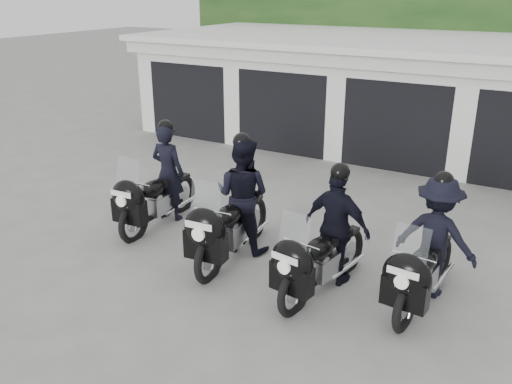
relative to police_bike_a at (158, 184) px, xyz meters
The scene contains 7 objects.
ground 3.02m from the police_bike_a, ahead, with size 80.00×80.00×0.00m, color gray.
garage_block 8.53m from the police_bike_a, 70.04° to the left, with size 16.40×6.80×2.96m.
background_vegetation 13.42m from the police_bike_a, 75.70° to the left, with size 20.00×3.90×5.80m.
police_bike_a is the anchor object (origin of this frame).
police_bike_b 1.97m from the police_bike_a, ahead, with size 1.03×2.47×2.15m.
police_bike_c 3.75m from the police_bike_a, ahead, with size 1.17×2.28×2.00m.
police_bike_d 5.10m from the police_bike_a, ahead, with size 1.24×2.28×1.98m.
Camera 1 is at (3.47, -7.33, 4.33)m, focal length 38.00 mm.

